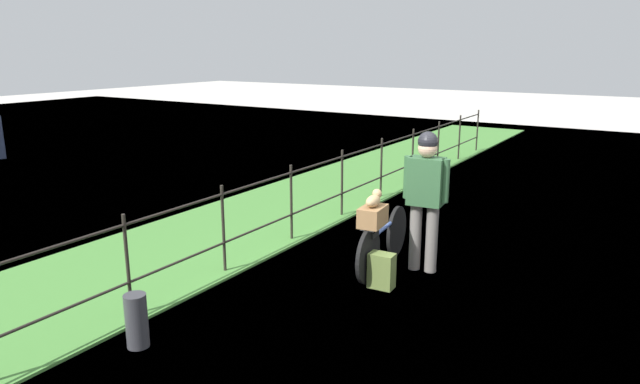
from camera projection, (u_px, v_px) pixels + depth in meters
ground_plane at (433, 296)px, 6.16m from camera, size 60.00×60.00×0.00m
grass_strip at (202, 240)px, 7.91m from camera, size 27.00×2.40×0.03m
iron_fence at (260, 210)px, 7.23m from camera, size 18.04×0.04×1.07m
bicycle_main at (383, 242)px, 6.85m from camera, size 1.64×0.25×0.65m
wooden_crate at (373, 216)px, 6.44m from camera, size 0.41×0.28×0.22m
terrier_dog at (374, 200)px, 6.41m from camera, size 0.32×0.17×0.18m
cyclist_person at (426, 189)px, 6.65m from camera, size 0.30×0.54×1.68m
backpack_on_paving at (382, 271)px, 6.34m from camera, size 0.20×0.29×0.40m
mooring_bollard at (137, 321)px, 5.07m from camera, size 0.20×0.20×0.50m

